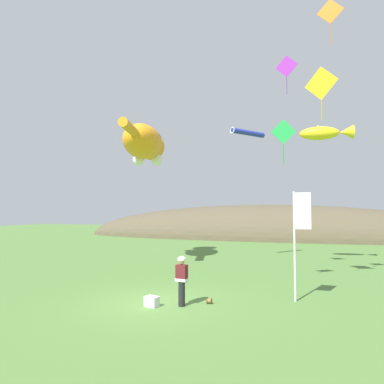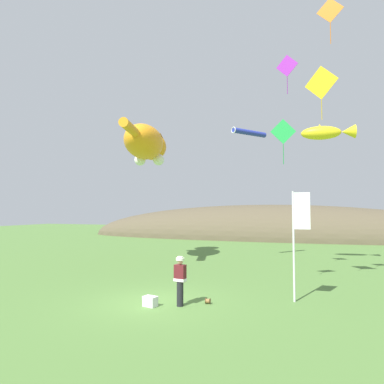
{
  "view_description": "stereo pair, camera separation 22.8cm",
  "coord_description": "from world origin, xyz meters",
  "px_view_note": "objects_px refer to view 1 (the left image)",
  "views": [
    {
      "loc": [
        5.43,
        -11.86,
        3.44
      ],
      "look_at": [
        0.0,
        4.0,
        4.35
      ],
      "focal_mm": 32.0,
      "sensor_mm": 36.0,
      "label": 1
    },
    {
      "loc": [
        5.64,
        -11.79,
        3.44
      ],
      "look_at": [
        0.0,
        4.0,
        4.35
      ],
      "focal_mm": 32.0,
      "sensor_mm": 36.0,
      "label": 2
    }
  ],
  "objects_px": {
    "festival_attendant": "(182,279)",
    "kite_diamond_violet": "(287,67)",
    "kite_giant_cat": "(145,144)",
    "kite_fish_windsock": "(325,133)",
    "kite_tube_streamer": "(248,133)",
    "kite_diamond_gold": "(321,84)",
    "festival_banner_pole": "(299,229)",
    "kite_diamond_green": "(283,132)",
    "picnic_cooler": "(152,301)",
    "kite_diamond_orange": "(330,12)",
    "kite_spool": "(209,301)"
  },
  "relations": [
    {
      "from": "festival_attendant",
      "to": "kite_diamond_violet",
      "type": "distance_m",
      "value": 12.11
    },
    {
      "from": "festival_banner_pole",
      "to": "kite_giant_cat",
      "type": "xyz_separation_m",
      "value": [
        -10.35,
        7.53,
        5.33
      ]
    },
    {
      "from": "festival_attendant",
      "to": "kite_tube_streamer",
      "type": "bearing_deg",
      "value": 87.37
    },
    {
      "from": "kite_fish_windsock",
      "to": "kite_tube_streamer",
      "type": "bearing_deg",
      "value": 177.51
    },
    {
      "from": "kite_fish_windsock",
      "to": "kite_diamond_gold",
      "type": "distance_m",
      "value": 7.18
    },
    {
      "from": "festival_attendant",
      "to": "kite_spool",
      "type": "relative_size",
      "value": 8.59
    },
    {
      "from": "kite_spool",
      "to": "kite_diamond_violet",
      "type": "bearing_deg",
      "value": 64.73
    },
    {
      "from": "kite_giant_cat",
      "to": "kite_diamond_gold",
      "type": "bearing_deg",
      "value": -25.73
    },
    {
      "from": "kite_giant_cat",
      "to": "kite_diamond_gold",
      "type": "relative_size",
      "value": 3.6
    },
    {
      "from": "festival_banner_pole",
      "to": "kite_fish_windsock",
      "type": "height_order",
      "value": "kite_fish_windsock"
    },
    {
      "from": "kite_spool",
      "to": "festival_banner_pole",
      "type": "xyz_separation_m",
      "value": [
        3.16,
        1.36,
        2.64
      ]
    },
    {
      "from": "kite_diamond_gold",
      "to": "kite_diamond_orange",
      "type": "bearing_deg",
      "value": -61.88
    },
    {
      "from": "kite_giant_cat",
      "to": "kite_diamond_violet",
      "type": "xyz_separation_m",
      "value": [
        9.78,
        -3.42,
        2.75
      ]
    },
    {
      "from": "kite_spool",
      "to": "kite_diamond_green",
      "type": "height_order",
      "value": "kite_diamond_green"
    },
    {
      "from": "kite_diamond_orange",
      "to": "festival_banner_pole",
      "type": "bearing_deg",
      "value": -135.89
    },
    {
      "from": "kite_diamond_violet",
      "to": "kite_diamond_gold",
      "type": "bearing_deg",
      "value": -52.68
    },
    {
      "from": "festival_banner_pole",
      "to": "kite_diamond_orange",
      "type": "distance_m",
      "value": 9.24
    },
    {
      "from": "kite_spool",
      "to": "kite_tube_streamer",
      "type": "height_order",
      "value": "kite_tube_streamer"
    },
    {
      "from": "festival_attendant",
      "to": "kite_diamond_gold",
      "type": "relative_size",
      "value": 0.74
    },
    {
      "from": "kite_diamond_orange",
      "to": "kite_tube_streamer",
      "type": "bearing_deg",
      "value": 121.1
    },
    {
      "from": "picnic_cooler",
      "to": "kite_tube_streamer",
      "type": "distance_m",
      "value": 14.67
    },
    {
      "from": "festival_banner_pole",
      "to": "kite_tube_streamer",
      "type": "xyz_separation_m",
      "value": [
        -3.49,
        9.41,
        6.02
      ]
    },
    {
      "from": "festival_attendant",
      "to": "picnic_cooler",
      "type": "distance_m",
      "value": 1.32
    },
    {
      "from": "festival_attendant",
      "to": "kite_diamond_orange",
      "type": "relative_size",
      "value": 0.9
    },
    {
      "from": "kite_diamond_gold",
      "to": "festival_banner_pole",
      "type": "bearing_deg",
      "value": -115.77
    },
    {
      "from": "kite_giant_cat",
      "to": "kite_diamond_violet",
      "type": "height_order",
      "value": "kite_diamond_violet"
    },
    {
      "from": "kite_tube_streamer",
      "to": "kite_diamond_green",
      "type": "bearing_deg",
      "value": -69.49
    },
    {
      "from": "kite_diamond_green",
      "to": "picnic_cooler",
      "type": "bearing_deg",
      "value": -136.65
    },
    {
      "from": "picnic_cooler",
      "to": "kite_diamond_green",
      "type": "relative_size",
      "value": 0.27
    },
    {
      "from": "festival_banner_pole",
      "to": "festival_attendant",
      "type": "bearing_deg",
      "value": -153.54
    },
    {
      "from": "picnic_cooler",
      "to": "kite_fish_windsock",
      "type": "height_order",
      "value": "kite_fish_windsock"
    },
    {
      "from": "festival_banner_pole",
      "to": "kite_diamond_violet",
      "type": "relative_size",
      "value": 2.04
    },
    {
      "from": "kite_spool",
      "to": "festival_banner_pole",
      "type": "relative_size",
      "value": 0.05
    },
    {
      "from": "picnic_cooler",
      "to": "kite_diamond_green",
      "type": "distance_m",
      "value": 9.03
    },
    {
      "from": "festival_attendant",
      "to": "festival_banner_pole",
      "type": "distance_m",
      "value": 4.82
    },
    {
      "from": "festival_attendant",
      "to": "picnic_cooler",
      "type": "relative_size",
      "value": 3.21
    },
    {
      "from": "festival_attendant",
      "to": "kite_tube_streamer",
      "type": "distance_m",
      "value": 13.83
    },
    {
      "from": "kite_giant_cat",
      "to": "kite_diamond_green",
      "type": "bearing_deg",
      "value": -30.7
    },
    {
      "from": "picnic_cooler",
      "to": "kite_giant_cat",
      "type": "relative_size",
      "value": 0.06
    },
    {
      "from": "kite_giant_cat",
      "to": "kite_diamond_orange",
      "type": "height_order",
      "value": "kite_diamond_orange"
    },
    {
      "from": "kite_spool",
      "to": "kite_diamond_gold",
      "type": "relative_size",
      "value": 0.09
    },
    {
      "from": "kite_diamond_orange",
      "to": "kite_diamond_green",
      "type": "relative_size",
      "value": 0.98
    },
    {
      "from": "kite_giant_cat",
      "to": "kite_fish_windsock",
      "type": "relative_size",
      "value": 2.62
    },
    {
      "from": "kite_diamond_orange",
      "to": "kite_diamond_violet",
      "type": "distance_m",
      "value": 3.52
    },
    {
      "from": "kite_tube_streamer",
      "to": "kite_diamond_gold",
      "type": "relative_size",
      "value": 1.05
    },
    {
      "from": "kite_diamond_violet",
      "to": "kite_spool",
      "type": "bearing_deg",
      "value": -115.27
    },
    {
      "from": "kite_giant_cat",
      "to": "kite_tube_streamer",
      "type": "bearing_deg",
      "value": 15.3
    },
    {
      "from": "kite_fish_windsock",
      "to": "kite_diamond_green",
      "type": "xyz_separation_m",
      "value": [
        -2.07,
        -7.44,
        -1.43
      ]
    },
    {
      "from": "festival_attendant",
      "to": "kite_diamond_orange",
      "type": "xyz_separation_m",
      "value": [
        5.39,
        3.33,
        10.82
      ]
    },
    {
      "from": "kite_giant_cat",
      "to": "kite_diamond_green",
      "type": "relative_size",
      "value": 4.29
    }
  ]
}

